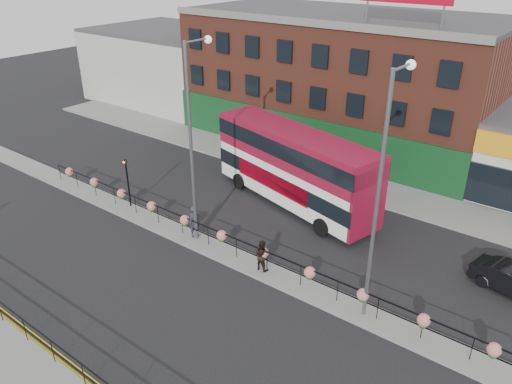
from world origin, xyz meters
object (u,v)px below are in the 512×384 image
Objects in this scene: double_decker_bus at (295,161)px; pedestrian_a at (195,222)px; lamp_column_west at (194,128)px; pedestrian_b at (262,255)px; lamp_column_east at (383,180)px.

double_decker_bus reaches higher than pedestrian_a.
lamp_column_west is at bearing -41.43° from pedestrian_a.
double_decker_bus is 7.48× the size of pedestrian_b.
pedestrian_a is 5.50m from lamp_column_west.
pedestrian_b is (4.90, -0.28, -0.09)m from pedestrian_a.
double_decker_bus reaches higher than pedestrian_b.
lamp_column_east reaches higher than pedestrian_b.
pedestrian_b is at bearing -68.56° from double_decker_bus.
lamp_column_east is at bearing -0.63° from lamp_column_west.
lamp_column_east reaches higher than lamp_column_west.
pedestrian_b is at bearing -5.26° from lamp_column_west.
lamp_column_east is (10.38, -0.11, 0.07)m from lamp_column_west.
double_decker_bus is 6.74× the size of pedestrian_a.
lamp_column_east is (10.59, 0.04, 5.57)m from pedestrian_a.
lamp_column_west is at bearing 179.37° from lamp_column_east.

